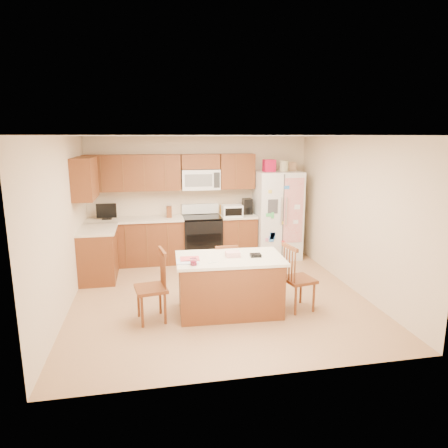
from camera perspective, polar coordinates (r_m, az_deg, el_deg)
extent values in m
plane|color=#A57B4E|center=(6.48, -0.82, -10.19)|extent=(4.50, 4.50, 0.00)
cube|color=beige|center=(8.31, -3.52, 3.77)|extent=(4.50, 0.10, 2.50)
cube|color=beige|center=(3.99, 4.72, -5.74)|extent=(4.50, 0.10, 2.50)
cube|color=beige|center=(6.15, -21.97, -0.15)|extent=(0.10, 4.50, 2.50)
cube|color=beige|center=(6.86, 18.00, 1.36)|extent=(0.10, 4.50, 2.50)
cube|color=white|center=(5.99, -0.89, 12.49)|extent=(4.50, 4.50, 0.04)
cube|color=brown|center=(8.12, -12.42, -2.54)|extent=(1.87, 0.60, 0.88)
cube|color=brown|center=(8.30, 1.89, -1.92)|extent=(0.72, 0.60, 0.88)
cube|color=brown|center=(7.42, -17.49, -4.23)|extent=(0.60, 0.95, 0.88)
cube|color=beige|center=(8.01, -12.58, 0.63)|extent=(1.87, 0.64, 0.04)
cube|color=beige|center=(8.19, 1.93, 1.18)|extent=(0.72, 0.64, 0.04)
cube|color=beige|center=(7.31, -17.64, -0.77)|extent=(0.64, 0.95, 0.04)
cube|color=brown|center=(8.02, -12.92, 7.14)|extent=(1.85, 0.33, 0.70)
cube|color=brown|center=(8.21, 1.82, 7.55)|extent=(0.70, 0.33, 0.70)
cube|color=brown|center=(8.07, -3.44, 8.91)|extent=(0.76, 0.33, 0.29)
cube|color=brown|center=(7.19, -19.26, 6.19)|extent=(0.33, 0.95, 0.70)
cube|color=brown|center=(7.90, -17.16, 6.82)|extent=(0.02, 0.01, 0.66)
cube|color=brown|center=(7.87, -16.75, -3.26)|extent=(0.02, 0.01, 0.84)
cube|color=brown|center=(7.86, -14.25, 6.97)|extent=(0.02, 0.01, 0.66)
cube|color=brown|center=(7.83, -13.83, -3.16)|extent=(0.02, 0.01, 0.84)
cube|color=brown|center=(7.85, -11.31, 7.10)|extent=(0.02, 0.01, 0.66)
cube|color=brown|center=(7.82, -10.91, -3.05)|extent=(0.02, 0.01, 0.84)
cube|color=brown|center=(7.85, -8.37, 7.21)|extent=(0.01, 0.01, 0.66)
cube|color=brown|center=(7.83, -7.97, -2.93)|extent=(0.01, 0.01, 0.84)
cube|color=brown|center=(8.03, 1.74, 7.45)|extent=(0.01, 0.01, 0.66)
cube|color=brown|center=(8.01, 2.09, -2.46)|extent=(0.01, 0.01, 0.84)
cube|color=white|center=(8.07, -3.38, 6.38)|extent=(0.76, 0.38, 0.40)
cube|color=slate|center=(7.87, -3.64, 6.23)|extent=(0.54, 0.01, 0.24)
cube|color=#262626|center=(7.92, -1.04, 6.29)|extent=(0.12, 0.01, 0.30)
cube|color=brown|center=(7.99, -7.85, 1.74)|extent=(0.10, 0.14, 0.22)
cube|color=black|center=(8.07, -16.38, 0.72)|extent=(0.18, 0.12, 0.02)
cube|color=black|center=(8.04, -16.45, 1.84)|extent=(0.38, 0.03, 0.28)
cube|color=orange|center=(8.23, 0.71, 2.01)|extent=(0.35, 0.22, 0.18)
cube|color=white|center=(8.00, 1.18, 1.90)|extent=(0.40, 0.28, 0.23)
cube|color=black|center=(7.87, 1.39, 1.72)|extent=(0.34, 0.01, 0.15)
cube|color=black|center=(8.27, 3.34, 2.54)|extent=(0.18, 0.22, 0.32)
cylinder|color=black|center=(8.21, 3.45, 1.98)|extent=(0.12, 0.12, 0.12)
cube|color=black|center=(8.16, -3.16, -2.19)|extent=(0.76, 0.64, 0.88)
cube|color=black|center=(7.85, -2.84, -2.92)|extent=(0.68, 0.01, 0.42)
cube|color=black|center=(8.05, -3.20, 1.01)|extent=(0.76, 0.64, 0.03)
cube|color=white|center=(8.28, -3.45, 2.21)|extent=(0.76, 0.10, 0.20)
cube|color=white|center=(8.35, 7.60, 1.29)|extent=(0.90, 0.75, 1.80)
cube|color=#4C4C4C|center=(8.00, 8.45, 0.78)|extent=(0.02, 0.01, 1.75)
cube|color=silver|center=(7.93, 8.20, 1.79)|extent=(0.02, 0.03, 0.55)
cube|color=silver|center=(7.96, 8.88, 1.81)|extent=(0.02, 0.03, 0.55)
cube|color=#3F3F44|center=(7.88, 6.99, 2.50)|extent=(0.20, 0.01, 0.28)
cube|color=#D84C59|center=(8.03, 9.83, 1.87)|extent=(0.42, 0.01, 1.30)
cube|color=#BD0C35|center=(8.16, 6.45, 8.30)|extent=(0.22, 0.22, 0.24)
cylinder|color=tan|center=(8.20, 8.58, 8.19)|extent=(0.18, 0.18, 0.22)
cube|color=#A27B56|center=(8.39, 9.45, 8.11)|extent=(0.18, 0.20, 0.18)
cube|color=brown|center=(5.79, 0.81, -8.84)|extent=(1.46, 0.86, 0.78)
cube|color=beige|center=(5.66, 0.82, -4.94)|extent=(1.54, 0.95, 0.04)
cylinder|color=#BD0C35|center=(5.31, -4.36, -5.56)|extent=(0.08, 0.08, 0.06)
cylinder|color=white|center=(5.31, -4.36, -5.40)|extent=(0.09, 0.09, 0.09)
cube|color=#FFB2A9|center=(5.67, 1.25, -4.31)|extent=(0.21, 0.16, 0.07)
cube|color=black|center=(5.69, 4.53, -4.47)|extent=(0.16, 0.13, 0.04)
cube|color=white|center=(5.45, -5.24, -5.35)|extent=(0.31, 0.25, 0.01)
cube|color=#D84C4C|center=(5.53, -4.91, -4.95)|extent=(0.27, 0.21, 0.01)
cylinder|color=white|center=(5.39, -1.50, -5.52)|extent=(0.14, 0.05, 0.01)
cube|color=brown|center=(5.59, -10.41, -9.09)|extent=(0.47, 0.49, 0.05)
cylinder|color=brown|center=(5.82, -12.12, -10.83)|extent=(0.04, 0.04, 0.44)
cylinder|color=brown|center=(5.51, -11.61, -12.21)|extent=(0.04, 0.04, 0.44)
cylinder|color=brown|center=(5.87, -9.10, -10.53)|extent=(0.04, 0.04, 0.44)
cylinder|color=brown|center=(5.55, -8.40, -11.87)|extent=(0.04, 0.04, 0.44)
cylinder|color=brown|center=(5.67, -9.03, -5.86)|extent=(0.02, 0.02, 0.49)
cylinder|color=brown|center=(5.60, -8.88, -6.10)|extent=(0.02, 0.02, 0.49)
cylinder|color=brown|center=(5.53, -8.73, -6.34)|extent=(0.02, 0.02, 0.49)
cylinder|color=brown|center=(5.46, -8.57, -6.58)|extent=(0.02, 0.02, 0.49)
cylinder|color=brown|center=(5.39, -8.40, -6.84)|extent=(0.02, 0.02, 0.49)
cube|color=brown|center=(5.46, -8.81, -3.89)|extent=(0.11, 0.41, 0.05)
cube|color=brown|center=(6.35, 0.07, -6.83)|extent=(0.38, 0.37, 0.04)
cylinder|color=brown|center=(6.58, 1.10, -8.09)|extent=(0.03, 0.03, 0.38)
cylinder|color=brown|center=(6.52, -1.50, -8.29)|extent=(0.03, 0.03, 0.38)
cylinder|color=brown|center=(6.33, 1.68, -8.91)|extent=(0.03, 0.03, 0.38)
cylinder|color=brown|center=(6.27, -1.03, -9.13)|extent=(0.03, 0.03, 0.38)
cylinder|color=brown|center=(6.17, 1.58, -5.17)|extent=(0.02, 0.02, 0.43)
cylinder|color=brown|center=(6.15, 0.98, -5.21)|extent=(0.02, 0.02, 0.43)
cylinder|color=brown|center=(6.14, 0.37, -5.25)|extent=(0.02, 0.02, 0.43)
cylinder|color=brown|center=(6.12, -0.23, -5.29)|extent=(0.02, 0.02, 0.43)
cylinder|color=brown|center=(6.11, -0.85, -5.33)|extent=(0.02, 0.02, 0.43)
cube|color=brown|center=(6.08, 0.38, -3.33)|extent=(0.36, 0.05, 0.04)
cube|color=brown|center=(5.96, 10.65, -7.81)|extent=(0.48, 0.49, 0.05)
cylinder|color=brown|center=(5.99, 12.69, -10.22)|extent=(0.04, 0.04, 0.43)
cylinder|color=brown|center=(6.25, 10.91, -9.15)|extent=(0.04, 0.04, 0.43)
cylinder|color=brown|center=(5.83, 10.19, -10.74)|extent=(0.04, 0.04, 0.43)
cylinder|color=brown|center=(6.11, 8.48, -9.61)|extent=(0.04, 0.04, 0.43)
cylinder|color=brown|center=(5.67, 10.10, -6.05)|extent=(0.02, 0.02, 0.48)
cylinder|color=brown|center=(5.73, 9.70, -5.83)|extent=(0.02, 0.02, 0.48)
cylinder|color=brown|center=(5.79, 9.31, -5.62)|extent=(0.02, 0.02, 0.48)
cylinder|color=brown|center=(5.85, 8.93, -5.41)|extent=(0.02, 0.02, 0.48)
cylinder|color=brown|center=(5.91, 8.56, -5.21)|extent=(0.02, 0.02, 0.48)
cube|color=brown|center=(5.72, 9.39, -3.31)|extent=(0.12, 0.40, 0.05)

